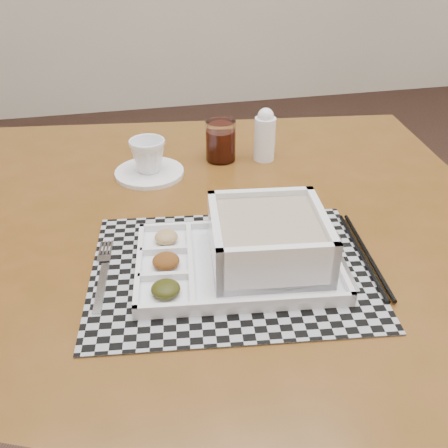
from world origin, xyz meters
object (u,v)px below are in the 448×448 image
Objects in this scene: serving_tray at (258,247)px; creamer_bottle at (265,135)px; cup at (148,156)px; juice_glass at (221,142)px; dining_table at (218,262)px.

serving_tray is 2.83× the size of creamer_bottle.
juice_glass is at bearing 23.67° from cup.
dining_table is 0.31m from juice_glass.
juice_glass reaches higher than cup.
dining_table is 3.50× the size of serving_tray.
creamer_bottle is (0.10, -0.02, 0.02)m from juice_glass.
serving_tray reaches higher than cup.
dining_table is 0.29m from cup.
creamer_bottle reaches higher than serving_tray.
cup reaches higher than dining_table.
serving_tray is 0.41m from juice_glass.
cup is at bearing -165.74° from juice_glass.
serving_tray is at bearing -108.20° from creamer_bottle.
creamer_bottle is at bearing 14.36° from cup.
dining_table is 9.91× the size of creamer_bottle.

